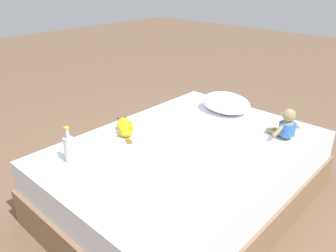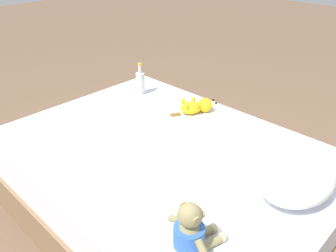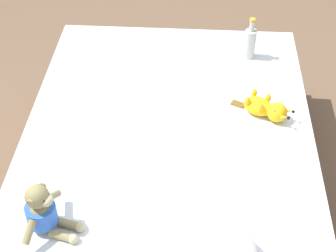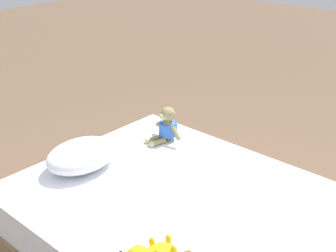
# 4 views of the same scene
# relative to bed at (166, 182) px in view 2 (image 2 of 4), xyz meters

# --- Properties ---
(ground_plane) EXTENTS (16.00, 16.00, 0.00)m
(ground_plane) POSITION_rel_bed_xyz_m (0.00, 0.00, -0.24)
(ground_plane) COLOR brown
(bed) EXTENTS (1.45, 1.97, 0.50)m
(bed) POSITION_rel_bed_xyz_m (0.00, 0.00, 0.00)
(bed) COLOR #846647
(bed) RESTS_ON ground_plane
(pillow) EXTENTS (0.46, 0.35, 0.16)m
(pillow) POSITION_rel_bed_xyz_m (-0.16, 0.72, 0.33)
(pillow) COLOR white
(pillow) RESTS_ON bed
(plush_monkey) EXTENTS (0.24, 0.28, 0.24)m
(plush_monkey) POSITION_rel_bed_xyz_m (0.45, 0.59, 0.35)
(plush_monkey) COLOR #8E8456
(plush_monkey) RESTS_ON bed
(plush_yellow_creature) EXTENTS (0.31, 0.22, 0.10)m
(plush_yellow_creature) POSITION_rel_bed_xyz_m (-0.48, -0.16, 0.30)
(plush_yellow_creature) COLOR yellow
(plush_yellow_creature) RESTS_ON bed
(glass_bottle) EXTENTS (0.07, 0.07, 0.25)m
(glass_bottle) POSITION_rel_bed_xyz_m (-0.42, -0.68, 0.35)
(glass_bottle) COLOR #B7BCB2
(glass_bottle) RESTS_ON bed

